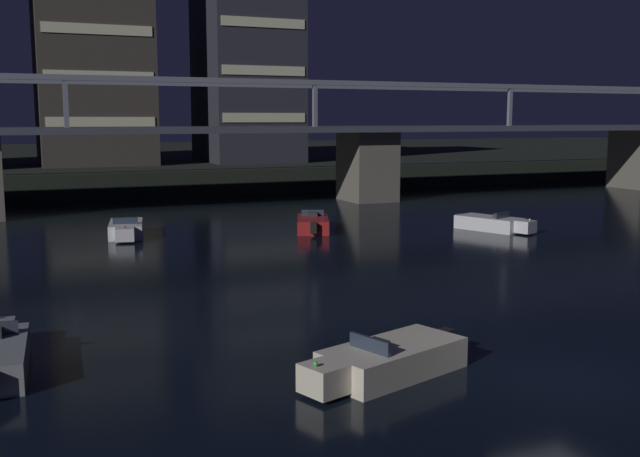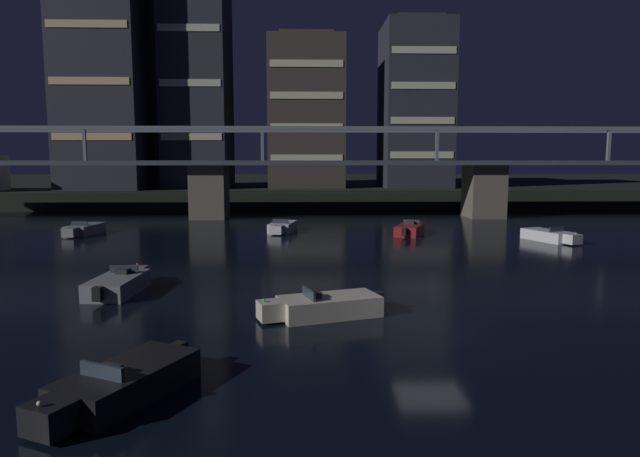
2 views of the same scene
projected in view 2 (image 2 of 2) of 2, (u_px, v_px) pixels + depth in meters
The scene contains 14 objects.
ground_plane at pixel (431, 331), 20.53m from camera, with size 400.00×400.00×0.00m, color black.
far_riverbank at pixel (328, 186), 107.53m from camera, with size 240.00×80.00×2.20m, color black.
river_bridge at pixel (348, 177), 59.51m from camera, with size 92.92×6.40×9.38m.
tower_west_low at pixel (106, 60), 74.75m from camera, with size 10.59×12.67×34.13m.
tower_west_tall at pixel (197, 61), 77.38m from camera, with size 8.52×10.66×34.74m.
tower_central at pixel (306, 113), 79.91m from camera, with size 10.42×10.65×21.04m.
tower_east_tall at pixel (415, 106), 79.63m from camera, with size 9.11×11.40×23.04m.
speedboat_near_left at pixel (324, 306), 22.33m from camera, with size 5.13×2.95×1.16m.
speedboat_near_center at pixel (84, 229), 46.60m from camera, with size 2.20×5.23×1.16m.
speedboat_near_right at pixel (410, 229), 46.64m from camera, with size 3.11×5.08×1.16m.
speedboat_mid_center at pixel (282, 227), 48.25m from camera, with size 2.46×5.23×1.16m.
speedboat_mid_right at pixel (550, 236), 42.78m from camera, with size 3.07×5.09×1.16m.
speedboat_far_left at pixel (121, 384), 14.64m from camera, with size 3.36×4.96×1.16m.
speedboat_far_center at pixel (119, 284), 26.37m from camera, with size 2.05×5.22×1.16m.
Camera 2 is at (-4.60, -19.80, 6.19)m, focal length 31.85 mm.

